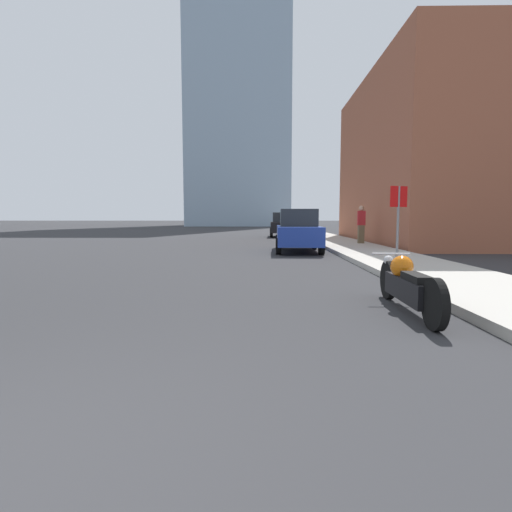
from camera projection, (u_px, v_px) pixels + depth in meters
name	position (u px, v px, depth m)	size (l,w,h in m)	color
sidewalk	(302.00, 230.00, 41.65)	(2.62, 240.00, 0.15)	#B2ADA3
brick_storefront	(461.00, 160.00, 21.65)	(10.38, 13.99, 8.98)	#9E563D
distant_tower	(240.00, 74.00, 69.49)	(17.08, 17.08, 52.72)	#8CA5BC
motorcycle	(407.00, 285.00, 5.82)	(0.62, 2.57, 0.80)	black
parked_car_blue	(298.00, 231.00, 16.21)	(1.89, 4.39, 1.71)	#1E3899
parked_car_black	(284.00, 225.00, 28.79)	(2.08, 3.87, 1.75)	black
stop_sign	(398.00, 210.00, 11.62)	(0.57, 0.26, 2.14)	slate
pedestrian	(361.00, 224.00, 19.18)	(0.36, 0.25, 1.81)	brown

